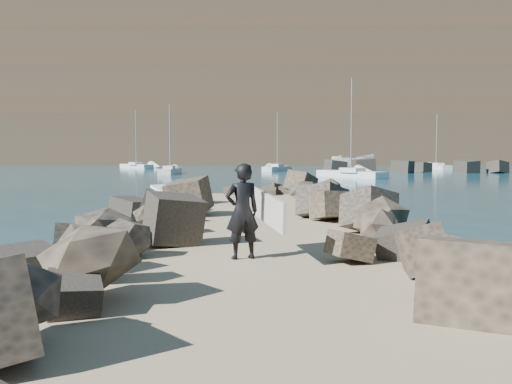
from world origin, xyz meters
TOP-DOWN VIEW (x-y plane):
  - ground at (0.00, 0.00)m, footprint 800.00×800.00m
  - jetty at (0.00, -2.00)m, footprint 6.00×26.00m
  - riprap_left at (-2.90, -1.50)m, footprint 2.60×22.00m
  - riprap_right at (2.90, -1.50)m, footprint 2.60×22.00m
  - headland at (10.00, 160.00)m, footprint 360.00×140.00m
  - surfboard_resting at (-2.46, 2.17)m, footprint 1.88×2.32m
  - boat_imported at (12.83, 61.79)m, footprint 5.96×2.99m
  - surfer_with_board at (-0.17, -5.12)m, footprint 1.10×2.05m
  - sailboat_b at (2.61, 59.62)m, footprint 4.18×6.45m
  - sailboat_c at (9.24, 41.01)m, footprint 6.22×7.85m
  - sailboat_d at (25.76, 66.99)m, footprint 2.62×6.84m
  - sailboat_e at (-18.73, 72.78)m, footprint 6.25×6.83m
  - sailboat_a at (-9.95, 49.71)m, footprint 1.80×6.75m
  - sailboat_f at (38.86, 96.11)m, footprint 3.34×5.67m
  - headland_buildings at (16.81, 152.19)m, footprint 137.50×30.50m

SIDE VIEW (x-z plane):
  - ground at x=0.00m, z-range 0.00..0.00m
  - jetty at x=0.00m, z-range 0.00..0.60m
  - sailboat_c at x=9.24m, z-range -4.59..5.28m
  - sailboat_e at x=-18.73m, z-range -4.21..4.90m
  - sailboat_d at x=25.76m, z-range -3.71..4.40m
  - sailboat_a at x=-9.95m, z-range -3.70..4.40m
  - sailboat_b at x=2.61m, z-range -3.60..4.30m
  - sailboat_f at x=38.86m, z-range -3.12..3.82m
  - riprap_left at x=-2.90m, z-range 0.00..1.00m
  - riprap_right at x=2.90m, z-range 0.00..1.00m
  - surfboard_resting at x=-2.46m, z-range 1.00..1.08m
  - boat_imported at x=12.83m, z-range 0.00..2.20m
  - surfer_with_board at x=-0.17m, z-range 0.61..2.30m
  - headland at x=10.00m, z-range 0.00..32.00m
  - headland_buildings at x=16.81m, z-range 31.47..36.47m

